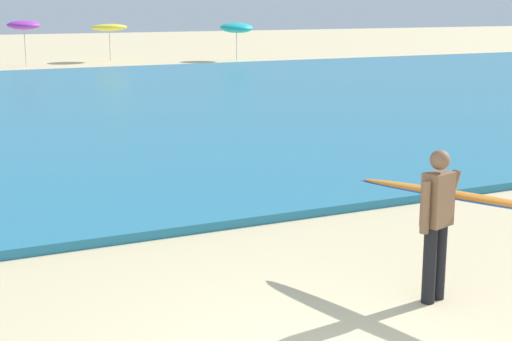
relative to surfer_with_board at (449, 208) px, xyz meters
name	(u,v)px	position (x,y,z in m)	size (l,w,h in m)	color
sea	(12,111)	(-2.22, 17.44, -0.96)	(120.00, 28.00, 0.14)	teal
surfer_with_board	(449,208)	(0.00, 0.00, 0.00)	(1.30, 2.94, 1.73)	black
beach_umbrella_2	(24,25)	(1.18, 35.47, 1.11)	(1.71, 1.73, 2.41)	beige
beach_umbrella_3	(109,28)	(6.13, 36.82, 0.88)	(2.03, 2.05, 2.16)	beige
beach_umbrella_4	(236,28)	(13.00, 34.34, 0.84)	(1.92, 1.95, 2.21)	beige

